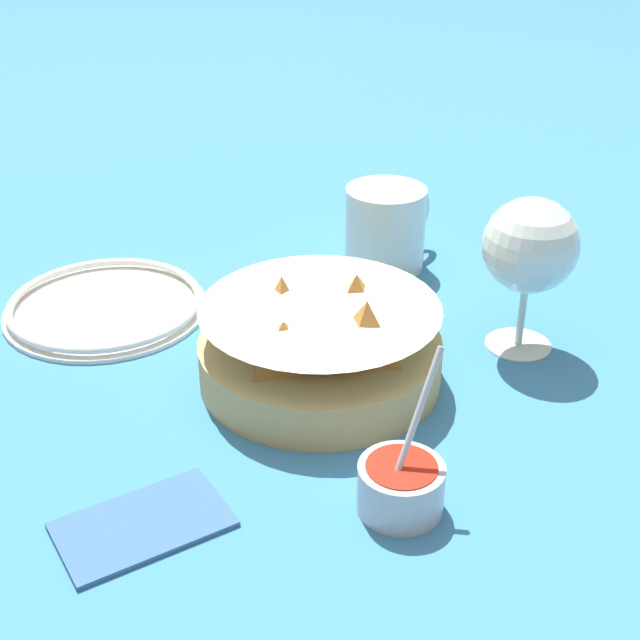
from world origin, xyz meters
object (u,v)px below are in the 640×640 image
sauce_cup (401,485)px  food_basket (321,346)px  wine_glass (530,249)px  side_plate (106,305)px  beer_mug (386,231)px

sauce_cup → food_basket: bearing=60.2°
food_basket → wine_glass: (0.17, -0.10, 0.07)m
wine_glass → side_plate: bearing=122.5°
food_basket → wine_glass: wine_glass is taller
side_plate → sauce_cup: bearing=-95.3°
food_basket → side_plate: (-0.05, 0.25, -0.03)m
wine_glass → side_plate: size_ratio=0.73×
sauce_cup → beer_mug: (0.31, 0.26, 0.02)m
sauce_cup → side_plate: (0.04, 0.40, -0.01)m
food_basket → beer_mug: (0.22, 0.10, 0.01)m
food_basket → side_plate: size_ratio=1.05×
beer_mug → side_plate: (-0.27, 0.15, -0.04)m
food_basket → side_plate: 0.25m
side_plate → beer_mug: bearing=-28.0°
wine_glass → beer_mug: (0.05, 0.20, -0.06)m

